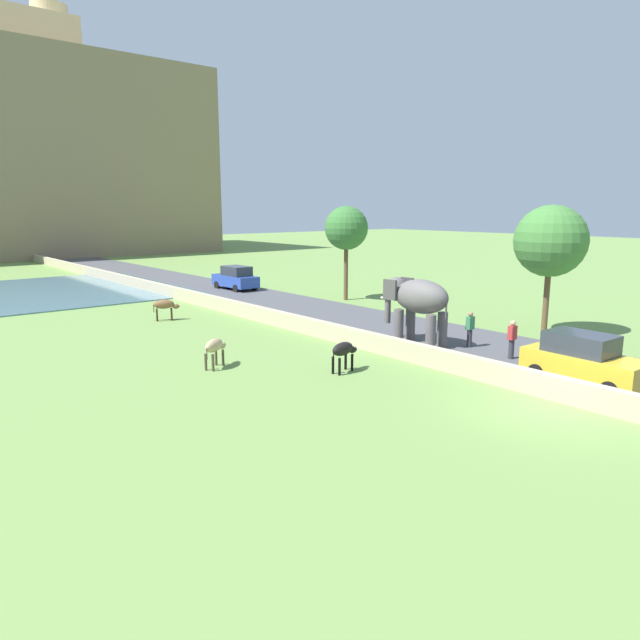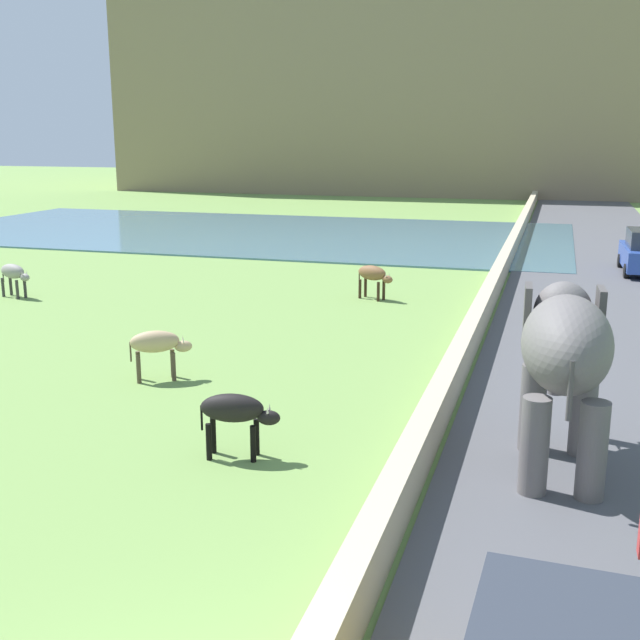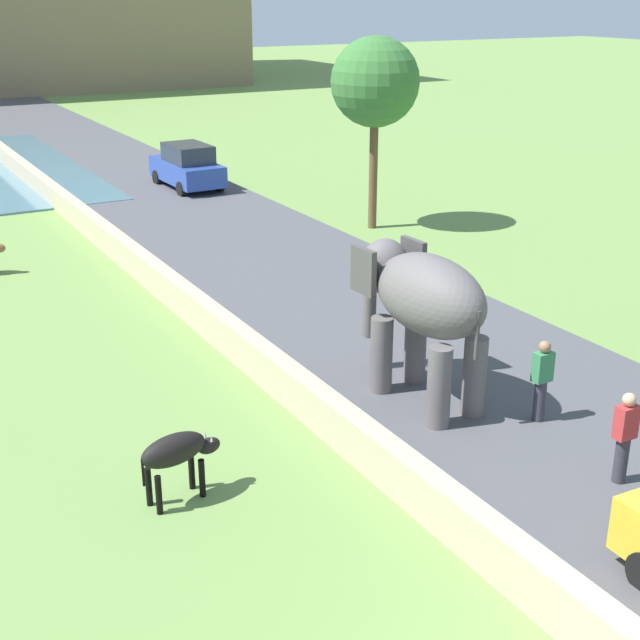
# 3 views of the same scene
# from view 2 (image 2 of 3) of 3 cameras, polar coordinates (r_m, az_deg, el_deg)

# --- Properties ---
(road_surface) EXTENTS (7.00, 120.00, 0.06)m
(road_surface) POSITION_cam_2_polar(r_m,az_deg,el_deg) (25.40, 20.54, 0.15)
(road_surface) COLOR #4C4C51
(road_surface) RESTS_ON ground
(barrier_wall) EXTENTS (0.40, 110.00, 0.79)m
(barrier_wall) POSITION_cam_2_polar(r_m,az_deg,el_deg) (23.38, 11.58, 0.57)
(barrier_wall) COLOR tan
(barrier_wall) RESTS_ON ground
(lake) EXTENTS (36.00, 18.00, 0.08)m
(lake) POSITION_cam_2_polar(r_m,az_deg,el_deg) (44.90, -5.84, 6.37)
(lake) COLOR slate
(lake) RESTS_ON ground
(hill_distant) EXTENTS (64.00, 28.00, 24.57)m
(hill_distant) POSITION_cam_2_polar(r_m,az_deg,el_deg) (82.99, 10.94, 17.87)
(hill_distant) COLOR #897556
(hill_distant) RESTS_ON ground
(elephant) EXTENTS (1.54, 3.50, 2.99)m
(elephant) POSITION_cam_2_polar(r_m,az_deg,el_deg) (13.28, 17.30, -2.24)
(elephant) COLOR #605B5B
(elephant) RESTS_ON ground
(cow_brown) EXTENTS (1.40, 0.87, 1.15)m
(cow_brown) POSITION_cam_2_polar(r_m,az_deg,el_deg) (26.49, 3.88, 3.28)
(cow_brown) COLOR brown
(cow_brown) RESTS_ON ground
(cow_grey) EXTENTS (1.42, 0.73, 1.15)m
(cow_grey) POSITION_cam_2_polar(r_m,az_deg,el_deg) (28.70, -21.28, 3.17)
(cow_grey) COLOR gray
(cow_grey) RESTS_ON ground
(cow_black) EXTENTS (1.42, 0.63, 1.15)m
(cow_black) POSITION_cam_2_polar(r_m,az_deg,el_deg) (13.61, -6.15, -6.61)
(cow_black) COLOR black
(cow_black) RESTS_ON ground
(cow_tan) EXTENTS (1.36, 1.00, 1.15)m
(cow_tan) POSITION_cam_2_polar(r_m,az_deg,el_deg) (18.11, -11.69, -1.73)
(cow_tan) COLOR tan
(cow_tan) RESTS_ON ground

